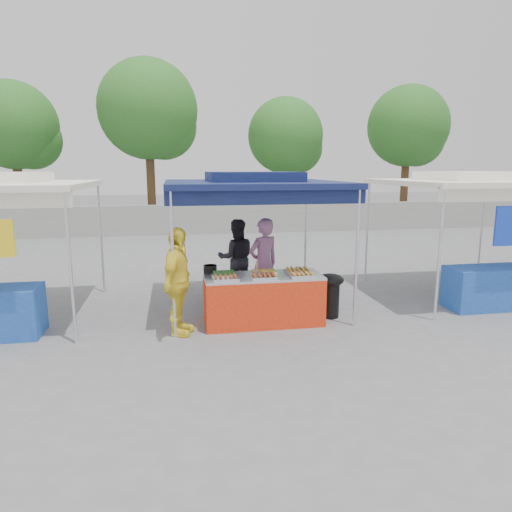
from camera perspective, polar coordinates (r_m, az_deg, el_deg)
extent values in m
plane|color=slate|center=(8.08, 0.76, -8.14)|extent=(80.00, 80.00, 0.00)
cube|color=gray|center=(18.66, -5.69, 4.60)|extent=(40.00, 0.25, 1.20)
cylinder|color=silver|center=(7.15, -10.33, -1.26)|extent=(0.05, 0.05, 2.30)
cylinder|color=silver|center=(7.74, 12.47, -0.42)|extent=(0.05, 0.05, 2.30)
cylinder|color=silver|center=(10.10, -10.35, 2.28)|extent=(0.05, 0.05, 2.30)
cylinder|color=silver|center=(10.53, 6.22, 2.74)|extent=(0.05, 0.05, 2.30)
cube|color=#131C4C|center=(8.62, -0.48, 9.02)|extent=(3.20, 3.20, 0.10)
cube|color=#131C4C|center=(8.62, -0.48, 9.88)|extent=(1.65, 1.65, 0.18)
cube|color=#131C4C|center=(7.16, 1.57, 7.42)|extent=(3.20, 0.04, 0.25)
cylinder|color=silver|center=(7.31, -22.16, -1.63)|extent=(0.05, 0.05, 2.30)
cylinder|color=silver|center=(10.22, -18.79, 1.97)|extent=(0.05, 0.05, 2.30)
cylinder|color=silver|center=(8.43, 21.94, -0.04)|extent=(0.05, 0.05, 2.30)
cylinder|color=silver|center=(11.04, 13.72, 2.87)|extent=(0.05, 0.05, 2.30)
cylinder|color=silver|center=(12.56, 26.36, 2.99)|extent=(0.05, 0.05, 2.30)
cube|color=white|center=(10.38, 25.11, 8.32)|extent=(3.20, 3.20, 0.10)
cube|color=white|center=(10.38, 25.17, 9.04)|extent=(1.65, 1.65, 0.18)
cube|color=blue|center=(9.83, 27.53, -3.49)|extent=(1.80, 0.70, 0.80)
cylinder|color=#4C321D|center=(21.77, -27.53, 7.92)|extent=(0.36, 0.36, 3.92)
sphere|color=#2E6D24|center=(21.83, -28.10, 14.22)|extent=(3.58, 3.58, 3.58)
sphere|color=#2E6D24|center=(21.82, -26.27, 12.90)|extent=(2.46, 2.46, 2.46)
cylinder|color=#4C321D|center=(20.41, -13.02, 9.61)|extent=(0.36, 0.36, 4.54)
sphere|color=#2E6D24|center=(20.55, -13.36, 17.40)|extent=(4.15, 4.15, 4.15)
sphere|color=#2E6D24|center=(20.67, -11.53, 15.63)|extent=(2.85, 2.85, 2.85)
cylinder|color=#4C321D|center=(20.90, 3.61, 8.66)|extent=(0.36, 0.36, 3.64)
sphere|color=#2E6D24|center=(20.94, 3.69, 14.79)|extent=(3.33, 3.33, 3.33)
sphere|color=#2E6D24|center=(21.25, 5.15, 13.31)|extent=(2.29, 2.29, 2.29)
cylinder|color=#4C321D|center=(23.31, 18.08, 8.97)|extent=(0.36, 0.36, 4.11)
sphere|color=#2E6D24|center=(23.38, 18.46, 15.16)|extent=(3.76, 3.76, 3.76)
sphere|color=#2E6D24|center=(23.80, 19.44, 13.60)|extent=(2.59, 2.59, 2.59)
cube|color=red|center=(7.86, 0.91, -5.58)|extent=(2.00, 0.80, 0.81)
cube|color=silver|center=(7.75, 0.92, -2.56)|extent=(2.00, 0.80, 0.04)
cube|color=white|center=(7.41, -3.81, -2.86)|extent=(0.42, 0.30, 0.05)
cube|color=brown|center=(7.40, -3.82, -2.58)|extent=(0.35, 0.25, 0.02)
cube|color=white|center=(7.50, 0.98, -2.66)|extent=(0.42, 0.30, 0.05)
cube|color=brown|center=(7.49, 0.98, -2.39)|extent=(0.35, 0.25, 0.02)
cube|color=white|center=(7.65, 5.75, -2.45)|extent=(0.42, 0.30, 0.05)
cube|color=gold|center=(7.64, 5.75, -2.18)|extent=(0.35, 0.25, 0.02)
cube|color=white|center=(7.71, -4.03, -2.32)|extent=(0.42, 0.30, 0.05)
cube|color=#2B6623|center=(7.70, -4.03, -2.05)|extent=(0.35, 0.25, 0.02)
cube|color=white|center=(7.85, 0.98, -2.06)|extent=(0.42, 0.30, 0.05)
cube|color=yellow|center=(7.84, 0.98, -1.79)|extent=(0.35, 0.25, 0.02)
cube|color=white|center=(7.96, 5.18, -1.91)|extent=(0.42, 0.30, 0.05)
cube|color=gold|center=(7.96, 5.18, -1.65)|extent=(0.35, 0.25, 0.02)
cylinder|color=black|center=(7.94, -5.75, -1.63)|extent=(0.23, 0.23, 0.14)
cylinder|color=silver|center=(7.63, 0.13, -2.25)|extent=(0.08, 0.08, 0.10)
cylinder|color=black|center=(8.32, 9.23, -5.41)|extent=(0.33, 0.33, 0.64)
ellipsoid|color=black|center=(8.22, 9.31, -2.92)|extent=(0.47, 0.47, 0.21)
cube|color=#1739BE|center=(8.36, -1.77, -6.29)|extent=(0.55, 0.39, 0.33)
cube|color=#1739BE|center=(8.49, 2.28, -6.00)|extent=(0.55, 0.39, 0.33)
cube|color=#1739BE|center=(8.40, 2.30, -3.83)|extent=(0.55, 0.39, 0.33)
imported|color=#A16692|center=(8.56, 0.95, -1.01)|extent=(0.75, 0.64, 1.73)
imported|color=#232329|center=(9.46, -2.47, -0.24)|extent=(0.80, 0.64, 1.62)
imported|color=yellow|center=(7.33, -9.74, -3.20)|extent=(0.73, 1.10, 1.74)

